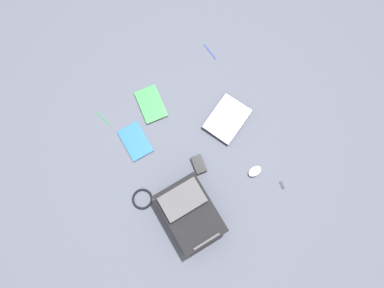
{
  "coord_description": "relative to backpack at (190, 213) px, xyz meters",
  "views": [
    {
      "loc": [
        0.27,
        0.37,
        2.33
      ],
      "look_at": [
        -0.03,
        -0.04,
        0.02
      ],
      "focal_mm": 30.48,
      "sensor_mm": 36.0,
      "label": 1
    }
  ],
  "objects": [
    {
      "name": "backpack",
      "position": [
        0.0,
        0.0,
        0.0
      ],
      "size": [
        0.36,
        0.47,
        0.21
      ],
      "color": "black",
      "rests_on": "ground_plane"
    },
    {
      "name": "computer_mouse",
      "position": [
        -0.55,
        0.04,
        -0.08
      ],
      "size": [
        0.11,
        0.07,
        0.04
      ],
      "primitive_type": "ellipsoid",
      "rotation": [
        0.0,
        0.0,
        4.67
      ],
      "color": "silver",
      "rests_on": "ground_plane"
    },
    {
      "name": "laptop",
      "position": [
        -0.62,
        -0.39,
        -0.08
      ],
      "size": [
        0.38,
        0.33,
        0.03
      ],
      "color": "#24242C",
      "rests_on": "ground_plane"
    },
    {
      "name": "pen_black",
      "position": [
        0.12,
        -0.94,
        -0.09
      ],
      "size": [
        0.03,
        0.14,
        0.01
      ],
      "primitive_type": "cylinder",
      "rotation": [
        1.57,
        0.0,
        0.18
      ],
      "color": "#198C33",
      "rests_on": "ground_plane"
    },
    {
      "name": "pen_blue",
      "position": [
        -0.86,
        -0.9,
        -0.09
      ],
      "size": [
        0.01,
        0.15,
        0.01
      ],
      "primitive_type": "cylinder",
      "rotation": [
        1.57,
        0.0,
        -0.02
      ],
      "color": "#1933B2",
      "rests_on": "ground_plane"
    },
    {
      "name": "cable_coil",
      "position": [
        0.21,
        -0.28,
        -0.09
      ],
      "size": [
        0.15,
        0.15,
        0.02
      ],
      "primitive_type": "torus",
      "color": "black",
      "rests_on": "ground_plane"
    },
    {
      "name": "power_brick",
      "position": [
        -0.25,
        -0.24,
        -0.08
      ],
      "size": [
        0.11,
        0.15,
        0.03
      ],
      "primitive_type": "cube",
      "rotation": [
        0.0,
        0.0,
        -0.26
      ],
      "color": "black",
      "rests_on": "ground_plane"
    },
    {
      "name": "book_red",
      "position": [
        -0.24,
        -0.82,
        -0.09
      ],
      "size": [
        0.23,
        0.3,
        0.02
      ],
      "color": "silver",
      "rests_on": "ground_plane"
    },
    {
      "name": "book_blue",
      "position": [
        0.02,
        -0.65,
        -0.09
      ],
      "size": [
        0.2,
        0.28,
        0.01
      ],
      "color": "silver",
      "rests_on": "ground_plane"
    },
    {
      "name": "usb_stick",
      "position": [
        -0.64,
        0.24,
        -0.09
      ],
      "size": [
        0.03,
        0.06,
        0.01
      ],
      "primitive_type": "cube",
      "rotation": [
        0.0,
        0.0,
        2.88
      ],
      "color": "black",
      "rests_on": "ground_plane"
    },
    {
      "name": "ground_plane",
      "position": [
        -0.27,
        -0.35,
        -0.1
      ],
      "size": [
        4.14,
        4.14,
        0.0
      ],
      "primitive_type": "plane",
      "color": "#4C5160"
    }
  ]
}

